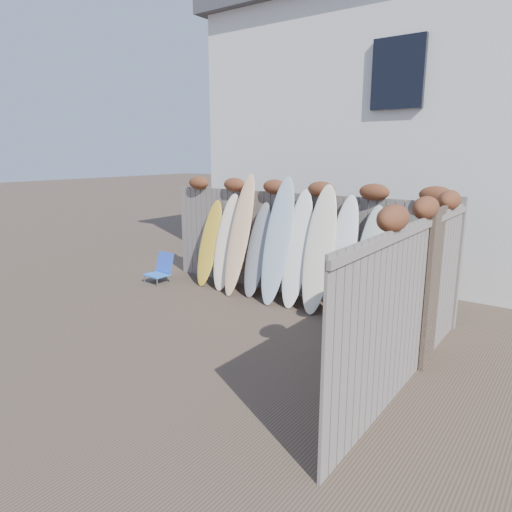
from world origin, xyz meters
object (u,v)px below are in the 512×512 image
Objects in this scene: wooden_crate at (385,331)px; surfboard_0 at (209,243)px; lattice_panel at (437,282)px; beach_chair at (161,269)px.

surfboard_0 reaches higher than wooden_crate.
wooden_crate is 0.98m from lattice_panel.
surfboard_0 is at bearing 166.02° from wooden_crate.
wooden_crate is at bearing -6.09° from beach_chair.
beach_chair reaches higher than wooden_crate.
beach_chair is 1.25m from surfboard_0.
lattice_panel reaches higher than surfboard_0.
surfboard_0 is (-4.80, 0.71, -0.14)m from lattice_panel.
beach_chair is 0.31× the size of lattice_panel.
beach_chair is 5.82m from lattice_panel.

